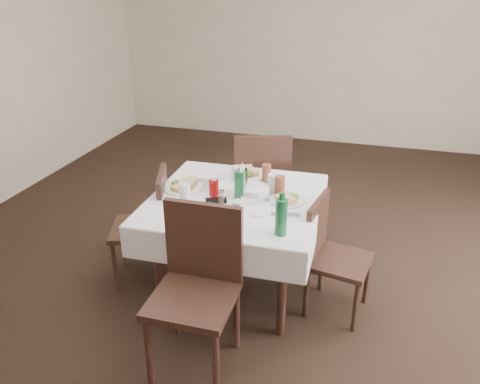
{
  "coord_description": "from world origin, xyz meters",
  "views": [
    {
      "loc": [
        0.66,
        -3.08,
        2.18
      ],
      "look_at": [
        -0.17,
        -0.22,
        0.8
      ],
      "focal_mm": 35.0,
      "sensor_mm": 36.0,
      "label": 1
    }
  ],
  "objects_px": {
    "dining_table": "(235,209)",
    "chair_south": "(198,277)",
    "coffee_mug": "(208,183)",
    "green_bottle": "(281,216)",
    "oil_cruet_green": "(240,184)",
    "chair_east": "(329,249)",
    "chair_west": "(151,219)",
    "ketchup_bottle": "(214,187)",
    "chair_north": "(262,179)",
    "water_s": "(238,212)",
    "water_w": "(185,194)",
    "oil_cruet_dark": "(242,180)",
    "water_n": "(236,174)",
    "water_e": "(273,184)",
    "bread_basket": "(254,192)"
  },
  "relations": [
    {
      "from": "chair_west",
      "to": "water_s",
      "type": "height_order",
      "value": "water_s"
    },
    {
      "from": "water_s",
      "to": "bread_basket",
      "type": "relative_size",
      "value": 0.63
    },
    {
      "from": "water_e",
      "to": "coffee_mug",
      "type": "distance_m",
      "value": 0.48
    },
    {
      "from": "chair_west",
      "to": "green_bottle",
      "type": "height_order",
      "value": "green_bottle"
    },
    {
      "from": "water_w",
      "to": "green_bottle",
      "type": "relative_size",
      "value": 0.51
    },
    {
      "from": "water_e",
      "to": "green_bottle",
      "type": "bearing_deg",
      "value": -72.96
    },
    {
      "from": "chair_north",
      "to": "water_s",
      "type": "bearing_deg",
      "value": -84.01
    },
    {
      "from": "chair_east",
      "to": "oil_cruet_dark",
      "type": "xyz_separation_m",
      "value": [
        -0.66,
        0.13,
        0.39
      ]
    },
    {
      "from": "water_s",
      "to": "green_bottle",
      "type": "bearing_deg",
      "value": -15.17
    },
    {
      "from": "oil_cruet_dark",
      "to": "coffee_mug",
      "type": "relative_size",
      "value": 1.66
    },
    {
      "from": "oil_cruet_green",
      "to": "water_w",
      "type": "bearing_deg",
      "value": -153.23
    },
    {
      "from": "chair_north",
      "to": "coffee_mug",
      "type": "height_order",
      "value": "chair_north"
    },
    {
      "from": "chair_north",
      "to": "green_bottle",
      "type": "relative_size",
      "value": 3.64
    },
    {
      "from": "oil_cruet_dark",
      "to": "oil_cruet_green",
      "type": "bearing_deg",
      "value": -84.09
    },
    {
      "from": "chair_north",
      "to": "chair_east",
      "type": "relative_size",
      "value": 1.2
    },
    {
      "from": "chair_west",
      "to": "green_bottle",
      "type": "relative_size",
      "value": 3.2
    },
    {
      "from": "ketchup_bottle",
      "to": "coffee_mug",
      "type": "relative_size",
      "value": 1.01
    },
    {
      "from": "water_n",
      "to": "ketchup_bottle",
      "type": "relative_size",
      "value": 0.82
    },
    {
      "from": "water_e",
      "to": "oil_cruet_green",
      "type": "xyz_separation_m",
      "value": [
        -0.2,
        -0.15,
        0.04
      ]
    },
    {
      "from": "water_w",
      "to": "oil_cruet_green",
      "type": "relative_size",
      "value": 0.54
    },
    {
      "from": "chair_north",
      "to": "water_s",
      "type": "distance_m",
      "value": 1.17
    },
    {
      "from": "water_n",
      "to": "ketchup_bottle",
      "type": "height_order",
      "value": "ketchup_bottle"
    },
    {
      "from": "water_s",
      "to": "green_bottle",
      "type": "height_order",
      "value": "green_bottle"
    },
    {
      "from": "oil_cruet_dark",
      "to": "coffee_mug",
      "type": "xyz_separation_m",
      "value": [
        -0.26,
        0.0,
        -0.06
      ]
    },
    {
      "from": "coffee_mug",
      "to": "green_bottle",
      "type": "relative_size",
      "value": 0.53
    },
    {
      "from": "water_w",
      "to": "green_bottle",
      "type": "bearing_deg",
      "value": -18.5
    },
    {
      "from": "chair_east",
      "to": "water_w",
      "type": "height_order",
      "value": "water_w"
    },
    {
      "from": "chair_west",
      "to": "ketchup_bottle",
      "type": "relative_size",
      "value": 6.02
    },
    {
      "from": "dining_table",
      "to": "chair_east",
      "type": "relative_size",
      "value": 1.45
    },
    {
      "from": "chair_south",
      "to": "chair_west",
      "type": "distance_m",
      "value": 0.95
    },
    {
      "from": "chair_east",
      "to": "water_s",
      "type": "xyz_separation_m",
      "value": [
        -0.56,
        -0.3,
        0.36
      ]
    },
    {
      "from": "water_n",
      "to": "oil_cruet_green",
      "type": "xyz_separation_m",
      "value": [
        0.12,
        -0.28,
        0.05
      ]
    },
    {
      "from": "chair_west",
      "to": "bread_basket",
      "type": "distance_m",
      "value": 0.84
    },
    {
      "from": "water_e",
      "to": "oil_cruet_dark",
      "type": "xyz_separation_m",
      "value": [
        -0.21,
        -0.06,
        0.03
      ]
    },
    {
      "from": "oil_cruet_green",
      "to": "coffee_mug",
      "type": "relative_size",
      "value": 1.82
    },
    {
      "from": "dining_table",
      "to": "chair_north",
      "type": "height_order",
      "value": "chair_north"
    },
    {
      "from": "oil_cruet_green",
      "to": "ketchup_bottle",
      "type": "bearing_deg",
      "value": -178.88
    },
    {
      "from": "chair_east",
      "to": "chair_west",
      "type": "xyz_separation_m",
      "value": [
        -1.35,
        0.01,
        0.03
      ]
    },
    {
      "from": "water_e",
      "to": "chair_north",
      "type": "bearing_deg",
      "value": 110.08
    },
    {
      "from": "water_n",
      "to": "oil_cruet_dark",
      "type": "bearing_deg",
      "value": -61.16
    },
    {
      "from": "chair_north",
      "to": "water_e",
      "type": "xyz_separation_m",
      "value": [
        0.24,
        -0.65,
        0.26
      ]
    },
    {
      "from": "green_bottle",
      "to": "ketchup_bottle",
      "type": "bearing_deg",
      "value": 144.25
    },
    {
      "from": "water_e",
      "to": "green_bottle",
      "type": "xyz_separation_m",
      "value": [
        0.17,
        -0.56,
        0.05
      ]
    },
    {
      "from": "dining_table",
      "to": "chair_south",
      "type": "xyz_separation_m",
      "value": [
        -0.01,
        -0.73,
        -0.1
      ]
    },
    {
      "from": "chair_east",
      "to": "ketchup_bottle",
      "type": "xyz_separation_m",
      "value": [
        -0.84,
        0.03,
        0.35
      ]
    },
    {
      "from": "chair_south",
      "to": "chair_east",
      "type": "height_order",
      "value": "chair_south"
    },
    {
      "from": "chair_east",
      "to": "oil_cruet_dark",
      "type": "bearing_deg",
      "value": 169.19
    },
    {
      "from": "oil_cruet_green",
      "to": "chair_north",
      "type": "bearing_deg",
      "value": 92.62
    },
    {
      "from": "bread_basket",
      "to": "chair_north",
      "type": "bearing_deg",
      "value": 99.43
    },
    {
      "from": "chair_east",
      "to": "green_bottle",
      "type": "bearing_deg",
      "value": -125.83
    }
  ]
}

